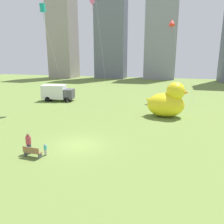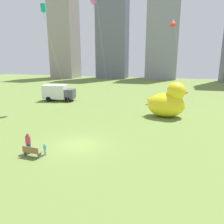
# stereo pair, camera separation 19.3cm
# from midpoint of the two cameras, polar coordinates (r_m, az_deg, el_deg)

# --- Properties ---
(ground_plane) EXTENTS (140.00, 140.00, 0.00)m
(ground_plane) POSITION_cam_midpoint_polar(r_m,az_deg,el_deg) (20.03, -8.47, -8.51)
(ground_plane) COLOR olive
(park_bench) EXTENTS (1.49, 0.52, 0.90)m
(park_bench) POSITION_cam_midpoint_polar(r_m,az_deg,el_deg) (18.47, -19.91, -9.65)
(park_bench) COLOR olive
(park_bench) RESTS_ON ground
(person_adult) EXTENTS (0.42, 0.42, 1.70)m
(person_adult) POSITION_cam_midpoint_polar(r_m,az_deg,el_deg) (19.14, -20.70, -7.37)
(person_adult) COLOR #38476B
(person_adult) RESTS_ON ground
(person_child) EXTENTS (0.24, 0.24, 0.99)m
(person_child) POSITION_cam_midpoint_polar(r_m,az_deg,el_deg) (18.52, -16.76, -9.07)
(person_child) COLOR silver
(person_child) RESTS_ON ground
(giant_inflatable_duck) EXTENTS (5.56, 3.57, 4.61)m
(giant_inflatable_duck) POSITION_cam_midpoint_polar(r_m,az_deg,el_deg) (29.56, 14.48, 2.51)
(giant_inflatable_duck) COLOR yellow
(giant_inflatable_duck) RESTS_ON ground
(box_truck) EXTENTS (5.91, 3.29, 2.85)m
(box_truck) POSITION_cam_midpoint_polar(r_m,az_deg,el_deg) (40.74, -13.67, 4.87)
(box_truck) COLOR white
(box_truck) RESTS_ON ground
(city_skyline) EXTENTS (81.31, 16.65, 41.37)m
(city_skyline) POSITION_cam_midpoint_polar(r_m,az_deg,el_deg) (82.83, 15.81, 21.43)
(city_skyline) COLOR #9E938C
(city_skyline) RESTS_ON ground
(kite_red) EXTENTS (3.34, 3.49, 14.33)m
(kite_red) POSITION_cam_midpoint_polar(r_m,az_deg,el_deg) (42.48, 15.74, 21.56)
(kite_red) COLOR silver
(kite_red) RESTS_ON ground
(kite_teal) EXTENTS (3.12, 3.98, 14.88)m
(kite_teal) POSITION_cam_midpoint_polar(r_m,az_deg,el_deg) (34.86, -17.19, 24.28)
(kite_teal) COLOR silver
(kite_teal) RESTS_ON ground
(kite_pink) EXTENTS (2.46, 3.52, 16.85)m
(kite_pink) POSITION_cam_midpoint_polar(r_m,az_deg,el_deg) (38.15, -4.50, 25.48)
(kite_pink) COLOR silver
(kite_pink) RESTS_ON ground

